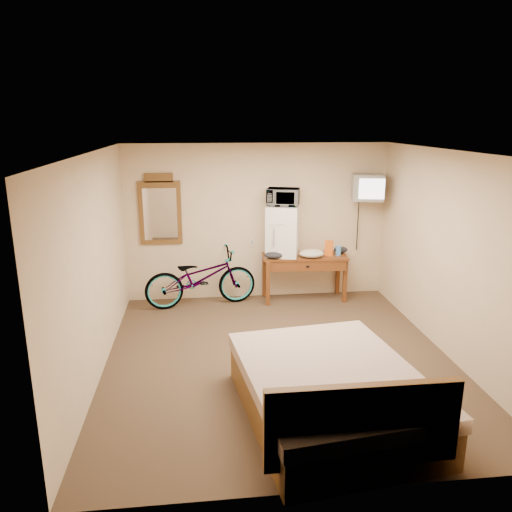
# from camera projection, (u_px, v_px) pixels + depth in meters

# --- Properties ---
(room) EXTENTS (4.60, 4.64, 2.50)m
(room) POSITION_uv_depth(u_px,v_px,m) (280.00, 261.00, 5.83)
(room) COLOR #473723
(room) RESTS_ON ground
(desk) EXTENTS (1.38, 0.62, 0.75)m
(desk) POSITION_uv_depth(u_px,v_px,m) (305.00, 263.00, 7.99)
(desk) COLOR brown
(desk) RESTS_ON floor
(mini_fridge) EXTENTS (0.60, 0.59, 0.80)m
(mini_fridge) POSITION_uv_depth(u_px,v_px,m) (283.00, 231.00, 7.88)
(mini_fridge) COLOR white
(mini_fridge) RESTS_ON desk
(microwave) EXTENTS (0.56, 0.46, 0.27)m
(microwave) POSITION_uv_depth(u_px,v_px,m) (283.00, 197.00, 7.73)
(microwave) COLOR white
(microwave) RESTS_ON mini_fridge
(snack_bag) EXTENTS (0.14, 0.11, 0.25)m
(snack_bag) POSITION_uv_depth(u_px,v_px,m) (329.00, 248.00, 7.92)
(snack_bag) COLOR orange
(snack_bag) RESTS_ON desk
(blue_cup) EXTENTS (0.09, 0.09, 0.15)m
(blue_cup) POSITION_uv_depth(u_px,v_px,m) (338.00, 251.00, 7.97)
(blue_cup) COLOR #468EF0
(blue_cup) RESTS_ON desk
(cloth_cream) EXTENTS (0.40, 0.31, 0.12)m
(cloth_cream) POSITION_uv_depth(u_px,v_px,m) (312.00, 253.00, 7.85)
(cloth_cream) COLOR silver
(cloth_cream) RESTS_ON desk
(cloth_dark_a) EXTENTS (0.30, 0.22, 0.11)m
(cloth_dark_a) POSITION_uv_depth(u_px,v_px,m) (274.00, 255.00, 7.78)
(cloth_dark_a) COLOR black
(cloth_dark_a) RESTS_ON desk
(cloth_dark_b) EXTENTS (0.22, 0.18, 0.10)m
(cloth_dark_b) POSITION_uv_depth(u_px,v_px,m) (341.00, 250.00, 8.11)
(cloth_dark_b) COLOR black
(cloth_dark_b) RESTS_ON desk
(crt_television) EXTENTS (0.54, 0.62, 0.41)m
(crt_television) POSITION_uv_depth(u_px,v_px,m) (367.00, 187.00, 7.80)
(crt_television) COLOR black
(crt_television) RESTS_ON room
(wall_mirror) EXTENTS (0.66, 0.04, 1.11)m
(wall_mirror) POSITION_uv_depth(u_px,v_px,m) (160.00, 210.00, 7.77)
(wall_mirror) COLOR brown
(wall_mirror) RESTS_ON room
(bicycle) EXTENTS (1.83, 0.90, 0.92)m
(bicycle) POSITION_uv_depth(u_px,v_px,m) (201.00, 278.00, 7.80)
(bicycle) COLOR black
(bicycle) RESTS_ON floor
(bed) EXTENTS (1.86, 2.31, 0.90)m
(bed) POSITION_uv_depth(u_px,v_px,m) (332.00, 394.00, 4.80)
(bed) COLOR brown
(bed) RESTS_ON floor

